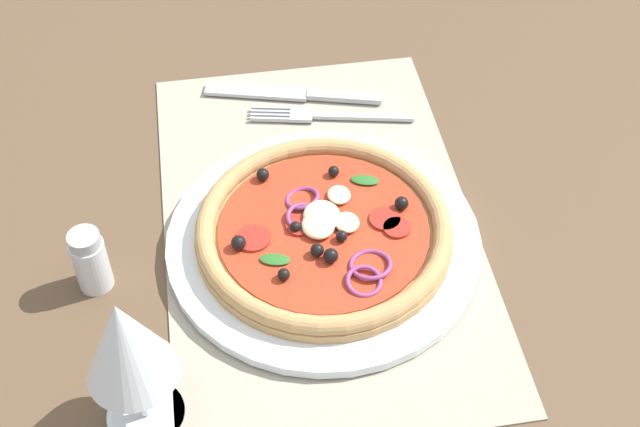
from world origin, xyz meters
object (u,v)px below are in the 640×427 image
at_px(fork, 323,115).
at_px(pepper_shaker, 90,261).
at_px(plate, 319,241).
at_px(pizza, 319,230).
at_px(wine_glass, 126,345).
at_px(knife, 291,94).

bearing_deg(fork, pepper_shaker, 49.74).
relative_size(plate, pizza, 1.23).
relative_size(pizza, pepper_shaker, 3.64).
height_order(pizza, wine_glass, wine_glass).
xyz_separation_m(knife, wine_glass, (-0.38, 0.17, 0.09)).
distance_m(fork, wine_glass, 0.40).
xyz_separation_m(fork, wine_glass, (-0.34, 0.20, 0.09)).
relative_size(knife, pepper_shaker, 2.95).
bearing_deg(knife, wine_glass, 80.60).
relative_size(fork, knife, 0.91).
xyz_separation_m(pizza, wine_glass, (-0.15, 0.17, 0.08)).
bearing_deg(pizza, plate, 79.19).
bearing_deg(wine_glass, fork, -30.91).
height_order(plate, fork, plate).
relative_size(plate, fork, 1.67).
distance_m(plate, knife, 0.22).
xyz_separation_m(knife, pepper_shaker, (-0.23, 0.21, 0.03)).
xyz_separation_m(wine_glass, pepper_shaker, (0.15, 0.04, -0.07)).
height_order(fork, wine_glass, wine_glass).
bearing_deg(pepper_shaker, fork, -51.69).
bearing_deg(wine_glass, plate, -47.44).
relative_size(pizza, knife, 1.23).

